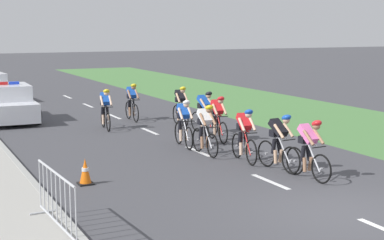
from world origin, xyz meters
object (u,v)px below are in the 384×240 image
cyclist_fourth (205,129)px  crowd_barrier_front (56,201)px  cyclist_fifth (184,122)px  cyclist_tenth (132,101)px  cyclist_lead (309,148)px  cyclist_seventh (205,112)px  police_car_nearest (9,104)px  cyclist_eighth (181,105)px  cyclist_third (245,134)px  cyclist_sixth (218,118)px  cyclist_ninth (105,108)px  cyclist_second (279,141)px  traffic_cone_near (85,172)px

cyclist_fourth → crowd_barrier_front: (-5.57, -5.03, -0.14)m
cyclist_fifth → cyclist_tenth: bearing=86.1°
cyclist_lead → cyclist_seventh: 6.92m
cyclist_fourth → cyclist_tenth: bearing=87.5°
police_car_nearest → cyclist_seventh: bearing=-46.0°
cyclist_seventh → cyclist_eighth: size_ratio=1.00×
cyclist_third → cyclist_sixth: bearing=75.7°
cyclist_fourth → cyclist_fifth: 1.34m
cyclist_lead → cyclist_ninth: same height
cyclist_fifth → cyclist_tenth: (0.40, 5.80, 0.00)m
cyclist_fourth → cyclist_seventh: (1.61, 3.22, 0.00)m
crowd_barrier_front → cyclist_lead: bearing=11.7°
cyclist_fifth → police_car_nearest: size_ratio=0.39×
cyclist_third → cyclist_fourth: bearing=113.6°
police_car_nearest → cyclist_second: bearing=-66.9°
cyclist_fourth → traffic_cone_near: 4.51m
cyclist_sixth → cyclist_ninth: (-2.64, 3.82, 0.00)m
cyclist_second → cyclist_ninth: (-2.16, 8.14, 0.00)m
cyclist_second → traffic_cone_near: (-4.99, 0.83, -0.48)m
cyclist_sixth → cyclist_ninth: same height
cyclist_ninth → traffic_cone_near: 7.85m
cyclist_sixth → cyclist_tenth: bearing=100.7°
cyclist_eighth → traffic_cone_near: cyclist_eighth is taller
cyclist_second → cyclist_seventh: (0.75, 5.81, 0.00)m
cyclist_lead → cyclist_sixth: same height
cyclist_third → cyclist_eighth: size_ratio=1.00×
cyclist_second → cyclist_sixth: (0.48, 4.32, 0.00)m
cyclist_tenth → police_car_nearest: 4.94m
cyclist_third → cyclist_second: bearing=-77.0°
cyclist_sixth → cyclist_eighth: 3.49m
cyclist_fifth → cyclist_sixth: bearing=15.7°
cyclist_sixth → police_car_nearest: bearing=126.4°
cyclist_fourth → cyclist_seventh: same height
cyclist_lead → cyclist_ninth: bearing=104.0°
cyclist_lead → cyclist_second: size_ratio=1.00×
cyclist_lead → cyclist_ninth: 9.51m
cyclist_ninth → cyclist_eighth: bearing=-6.7°
cyclist_sixth → cyclist_fourth: bearing=-127.7°
cyclist_eighth → crowd_barrier_front: size_ratio=0.74×
cyclist_second → traffic_cone_near: size_ratio=2.69×
cyclist_sixth → cyclist_seventh: 1.52m
cyclist_eighth → cyclist_tenth: bearing=123.5°
cyclist_fourth → cyclist_eighth: size_ratio=1.00×
cyclist_fourth → cyclist_tenth: same height
traffic_cone_near → cyclist_tenth: bearing=63.4°
cyclist_seventh → police_car_nearest: police_car_nearest is taller
cyclist_fifth → cyclist_seventh: bearing=48.2°
cyclist_fifth → cyclist_ninth: 4.39m
cyclist_third → cyclist_tenth: bearing=91.7°
cyclist_eighth → police_car_nearest: police_car_nearest is taller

